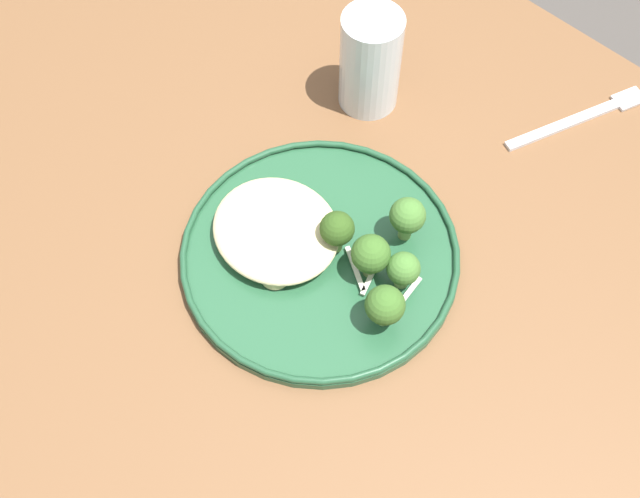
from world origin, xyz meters
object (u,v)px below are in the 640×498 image
at_px(broccoli_floret_split_head, 371,255).
at_px(broccoli_floret_rear_charred, 403,269).
at_px(broccoli_floret_front_edge, 407,217).
at_px(dinner_fork, 581,118).
at_px(seared_scallop_left_edge, 275,274).
at_px(seared_scallop_front_small, 285,212).
at_px(seared_scallop_rear_pale, 319,219).
at_px(seared_scallop_large_seared, 278,231).
at_px(seared_scallop_on_noodles, 241,251).
at_px(broccoli_floret_left_leaning, 337,229).
at_px(dinner_plate, 320,255).
at_px(water_glass, 370,66).
at_px(broccoli_floret_right_tilted, 385,305).

bearing_deg(broccoli_floret_split_head, broccoli_floret_rear_charred, 23.34).
relative_size(broccoli_floret_front_edge, dinner_fork, 0.32).
bearing_deg(dinner_fork, seared_scallop_left_edge, -104.23).
xyz_separation_m(seared_scallop_front_small, seared_scallop_rear_pale, (0.03, 0.02, -0.00)).
relative_size(seared_scallop_large_seared, broccoli_floret_rear_charred, 0.72).
xyz_separation_m(seared_scallop_on_noodles, dinner_fork, (0.15, 0.40, -0.02)).
relative_size(broccoli_floret_left_leaning, broccoli_floret_rear_charred, 1.20).
bearing_deg(dinner_plate, broccoli_floret_rear_charred, 21.37).
bearing_deg(seared_scallop_left_edge, seared_scallop_on_noodles, -173.01).
distance_m(broccoli_floret_split_head, broccoli_floret_front_edge, 0.06).
height_order(broccoli_floret_left_leaning, broccoli_floret_split_head, broccoli_floret_split_head).
bearing_deg(water_glass, seared_scallop_large_seared, -72.98).
relative_size(seared_scallop_rear_pale, broccoli_floret_rear_charred, 0.53).
bearing_deg(seared_scallop_left_edge, broccoli_floret_left_leaning, 74.04).
xyz_separation_m(seared_scallop_left_edge, broccoli_floret_rear_charred, (0.10, 0.08, 0.02)).
distance_m(seared_scallop_rear_pale, seared_scallop_left_edge, 0.08).
relative_size(broccoli_floret_right_tilted, broccoli_floret_front_edge, 0.99).
distance_m(dinner_plate, seared_scallop_on_noodles, 0.08).
bearing_deg(broccoli_floret_right_tilted, broccoli_floret_split_head, 145.89).
height_order(seared_scallop_front_small, broccoli_floret_left_leaning, broccoli_floret_left_leaning).
bearing_deg(dinner_fork, seared_scallop_rear_pale, -109.77).
height_order(seared_scallop_front_small, seared_scallop_on_noodles, same).
xyz_separation_m(seared_scallop_rear_pale, broccoli_floret_right_tilted, (0.12, -0.04, 0.03)).
relative_size(seared_scallop_rear_pale, dinner_fork, 0.14).
xyz_separation_m(seared_scallop_on_noodles, broccoli_floret_split_head, (0.11, 0.08, 0.03)).
xyz_separation_m(seared_scallop_large_seared, broccoli_floret_front_edge, (0.09, 0.09, 0.03)).
distance_m(broccoli_floret_right_tilted, dinner_fork, 0.36).
xyz_separation_m(seared_scallop_on_noodles, water_glass, (-0.05, 0.25, 0.03)).
xyz_separation_m(seared_scallop_large_seared, broccoli_floret_rear_charred, (0.13, 0.05, 0.02)).
bearing_deg(water_glass, broccoli_floret_split_head, -47.59).
xyz_separation_m(dinner_plate, broccoli_floret_split_head, (0.05, 0.02, 0.04)).
xyz_separation_m(broccoli_floret_front_edge, water_glass, (-0.16, 0.12, 0.01)).
bearing_deg(broccoli_floret_left_leaning, dinner_fork, 76.13).
relative_size(seared_scallop_rear_pale, broccoli_floret_front_edge, 0.44).
xyz_separation_m(seared_scallop_front_small, broccoli_floret_rear_charred, (0.14, 0.03, 0.02)).
bearing_deg(broccoli_floret_split_head, dinner_fork, 83.47).
bearing_deg(water_glass, seared_scallop_rear_pale, -63.68).
distance_m(dinner_plate, dinner_fork, 0.36).
bearing_deg(seared_scallop_left_edge, broccoli_floret_right_tilted, 19.62).
bearing_deg(seared_scallop_front_small, broccoli_floret_rear_charred, 10.32).
distance_m(dinner_plate, water_glass, 0.23).
xyz_separation_m(dinner_plate, broccoli_floret_right_tilted, (0.10, -0.01, 0.04)).
distance_m(seared_scallop_front_small, broccoli_floret_front_edge, 0.13).
bearing_deg(broccoli_floret_right_tilted, seared_scallop_on_noodles, -163.88).
bearing_deg(seared_scallop_large_seared, seared_scallop_left_edge, -47.45).
distance_m(seared_scallop_rear_pale, broccoli_floret_left_leaning, 0.04).
distance_m(seared_scallop_large_seared, broccoli_floret_front_edge, 0.14).
height_order(seared_scallop_large_seared, water_glass, water_glass).
bearing_deg(seared_scallop_left_edge, seared_scallop_large_seared, 132.55).
relative_size(broccoli_floret_rear_charred, dinner_fork, 0.26).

